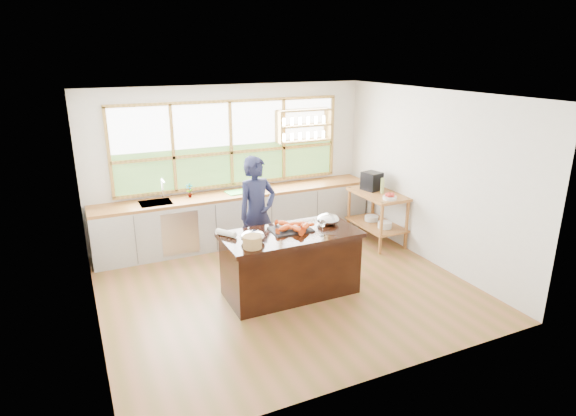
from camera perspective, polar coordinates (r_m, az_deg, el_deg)
ground_plane at (r=7.01m, az=-0.43°, el=-9.30°), size 5.00×5.00×0.00m
room_shell at (r=6.86m, az=-2.06°, el=5.69°), size 5.02×4.52×2.71m
back_counter at (r=8.49m, az=-5.99°, el=-1.06°), size 4.90×0.63×0.90m
right_shelf_unit at (r=8.52m, az=10.56°, el=-0.14°), size 0.62×1.10×0.90m
island at (r=6.65m, az=0.28°, el=-6.54°), size 1.85×0.90×0.90m
cook at (r=7.26m, az=-3.68°, el=-0.73°), size 0.72×0.55×1.78m
potted_plant at (r=8.17m, az=-11.61°, el=2.06°), size 0.15×0.13×0.24m
cutting_board at (r=8.36m, az=-5.94°, el=1.90°), size 0.43×0.34×0.01m
espresso_machine at (r=8.56m, az=9.90°, el=3.16°), size 0.34×0.36×0.32m
wine_bottle at (r=8.40m, az=11.12°, el=2.61°), size 0.07×0.07×0.26m
fruit_bowl at (r=8.09m, az=11.98°, el=1.32°), size 0.23×0.23×0.11m
slate_board at (r=6.57m, az=0.33°, el=-2.55°), size 0.56×0.41×0.02m
lobster_pile at (r=6.54m, az=0.62°, el=-2.20°), size 0.52×0.48×0.08m
mixing_bowl_left at (r=6.17m, az=-4.19°, el=-3.41°), size 0.32×0.32×0.15m
mixing_bowl_right at (r=6.81m, az=4.76°, el=-1.33°), size 0.32×0.32×0.15m
wine_glass at (r=6.34m, az=4.11°, el=-1.90°), size 0.08×0.08×0.22m
wicker_basket at (r=5.98m, az=-4.26°, el=-4.03°), size 0.24×0.24×0.15m
parchment_roll at (r=6.40m, az=-7.35°, el=-2.98°), size 0.23×0.29×0.08m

